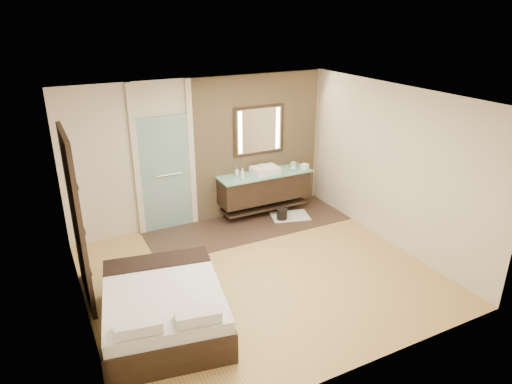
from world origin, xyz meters
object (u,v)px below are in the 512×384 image
vanity (264,187)px  bed (164,307)px  mirror_unit (259,130)px  waste_bin (282,214)px

vanity → bed: size_ratio=0.89×
mirror_unit → waste_bin: 1.66m
vanity → waste_bin: vanity is taller
vanity → waste_bin: (0.17, -0.41, -0.46)m
vanity → mirror_unit: bearing=90.0°
mirror_unit → waste_bin: mirror_unit is taller
mirror_unit → bed: size_ratio=0.51×
bed → waste_bin: bearing=45.6°
vanity → bed: vanity is taller
mirror_unit → bed: (-2.75, -2.71, -1.36)m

